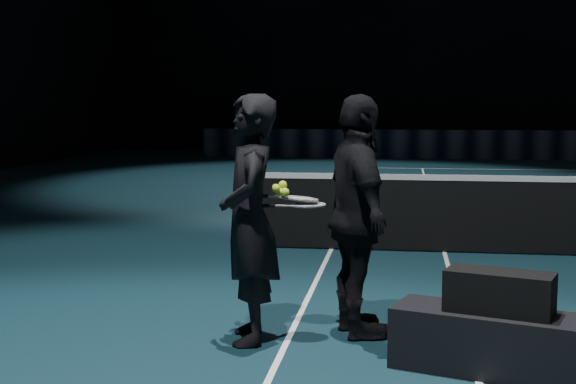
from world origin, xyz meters
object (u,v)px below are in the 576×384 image
object	(u,v)px
racket_bag	(499,292)
tennis_balls	(282,190)
player_a	(249,219)
racket_upper	(300,199)
player_b	(358,217)
player_bench	(498,343)
racket_lower	(307,205)

from	to	relation	value
racket_bag	tennis_balls	world-z (taller)	tennis_balls
player_a	racket_upper	bearing A→B (deg)	100.07
player_b	tennis_balls	xyz separation A→B (m)	(-0.57, -0.17, 0.22)
player_a	player_b	distance (m)	0.85
player_bench	racket_lower	xyz separation A→B (m)	(-1.38, 0.63, 0.84)
player_a	tennis_balls	size ratio (longest dim) A/B	15.82
player_bench	player_b	xyz separation A→B (m)	(-1.00, 0.75, 0.74)
player_a	player_b	bearing A→B (deg)	94.36
player_bench	player_a	world-z (taller)	player_a
racket_bag	racket_upper	xyz separation A→B (m)	(-1.44, 0.65, 0.53)
player_bench	racket_bag	size ratio (longest dim) A/B	2.00
player_b	tennis_balls	bearing A→B (deg)	87.38
racket_bag	player_bench	bearing A→B (deg)	0.00
player_bench	racket_bag	xyz separation A→B (m)	(0.00, 0.00, 0.35)
player_a	racket_bag	bearing A→B (deg)	61.65
player_b	tennis_balls	size ratio (longest dim) A/B	15.82
player_b	player_bench	bearing A→B (deg)	-146.48
player_a	player_bench	bearing A→B (deg)	61.65
racket_bag	racket_lower	distance (m)	1.59
tennis_balls	racket_lower	bearing A→B (deg)	16.05
player_b	racket_lower	xyz separation A→B (m)	(-0.38, -0.12, 0.10)
racket_upper	player_a	bearing A→B (deg)	-178.29
player_bench	tennis_balls	size ratio (longest dim) A/B	11.79
player_b	racket_upper	distance (m)	0.47
player_bench	racket_upper	xyz separation A→B (m)	(-1.44, 0.65, 0.88)
racket_bag	tennis_balls	xyz separation A→B (m)	(-1.57, 0.57, 0.60)
racket_bag	tennis_balls	bearing A→B (deg)	178.41
player_bench	player_b	bearing A→B (deg)	161.67
racket_bag	racket_upper	world-z (taller)	racket_upper
racket_lower	tennis_balls	size ratio (longest dim) A/B	5.67
player_bench	racket_upper	distance (m)	1.81
player_a	racket_lower	world-z (taller)	player_a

